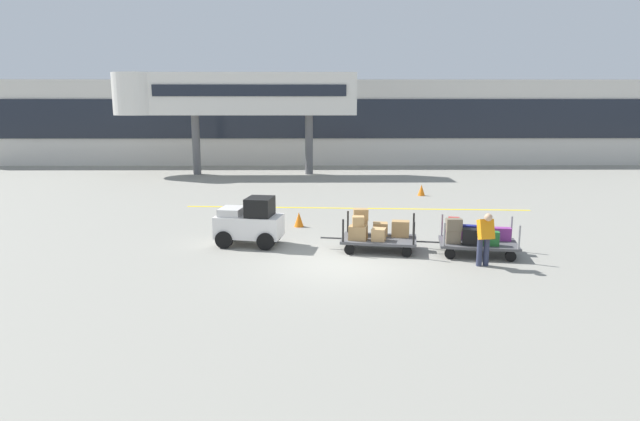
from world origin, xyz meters
TOP-DOWN VIEW (x-y plane):
  - ground_plane at (0.00, 0.00)m, footprint 120.00×120.00m
  - apron_lead_line at (1.02, 8.33)m, footprint 14.98×1.27m
  - terminal_building at (0.00, 25.97)m, footprint 54.39×2.51m
  - jet_bridge at (-6.40, 19.99)m, footprint 15.24×3.00m
  - baggage_tug at (-2.88, 2.12)m, footprint 2.26×1.54m
  - baggage_cart_lead at (1.11, 1.47)m, footprint 3.08×1.78m
  - baggage_cart_middle at (4.06, 0.89)m, footprint 3.08×1.78m
  - baggage_handler at (3.99, -0.33)m, footprint 0.45×0.46m
  - safety_cone_near at (4.54, 11.63)m, footprint 0.36×0.36m
  - safety_cone_far at (-1.38, 4.77)m, footprint 0.36×0.36m

SIDE VIEW (x-z plane):
  - ground_plane at x=0.00m, z-range 0.00..0.00m
  - apron_lead_line at x=1.02m, z-range 0.00..0.01m
  - safety_cone_near at x=4.54m, z-range 0.00..0.55m
  - safety_cone_far at x=-1.38m, z-range 0.00..0.55m
  - baggage_cart_middle at x=4.06m, z-range -0.03..1.13m
  - baggage_cart_lead at x=1.11m, z-range -0.06..1.19m
  - baggage_tug at x=-2.88m, z-range -0.04..1.54m
  - baggage_handler at x=3.99m, z-range 0.08..1.65m
  - terminal_building at x=0.00m, z-range 0.01..6.18m
  - jet_bridge at x=-6.40m, z-range 1.83..8.20m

